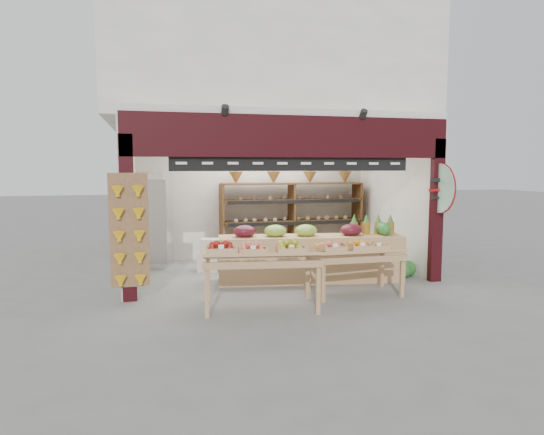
{
  "coord_description": "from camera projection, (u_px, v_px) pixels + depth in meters",
  "views": [
    {
      "loc": [
        -2.4,
        -8.98,
        2.14
      ],
      "look_at": [
        -0.18,
        -0.2,
        1.19
      ],
      "focal_mm": 32.0,
      "sensor_mm": 36.0,
      "label": 1
    }
  ],
  "objects": [
    {
      "name": "ground",
      "position": [
        279.0,
        277.0,
        9.46
      ],
      "size": [
        60.0,
        60.0,
        0.0
      ],
      "primitive_type": "plane",
      "color": "slate",
      "rests_on": "ground"
    },
    {
      "name": "shop_structure",
      "position": [
        260.0,
        85.0,
        10.61
      ],
      "size": [
        6.36,
        5.12,
        5.4
      ],
      "color": "white",
      "rests_on": "ground"
    },
    {
      "name": "banana_board",
      "position": [
        129.0,
        233.0,
        7.55
      ],
      "size": [
        0.6,
        0.15,
        1.8
      ],
      "color": "olive",
      "rests_on": "ground"
    },
    {
      "name": "gift_sign",
      "position": [
        440.0,
        188.0,
        8.85
      ],
      "size": [
        0.04,
        0.93,
        0.92
      ],
      "color": "silver",
      "rests_on": "ground"
    },
    {
      "name": "back_shelving",
      "position": [
        292.0,
        207.0,
        11.3
      ],
      "size": [
        3.34,
        0.55,
        2.03
      ],
      "color": "brown",
      "rests_on": "ground"
    },
    {
      "name": "refrigerator",
      "position": [
        151.0,
        220.0,
        10.36
      ],
      "size": [
        0.96,
        0.96,
        2.01
      ],
      "primitive_type": "cube",
      "rotation": [
        0.0,
        0.0,
        -0.27
      ],
      "color": "silver",
      "rests_on": "ground"
    },
    {
      "name": "cardboard_stack",
      "position": [
        221.0,
        259.0,
        9.98
      ],
      "size": [
        1.08,
        0.78,
        0.67
      ],
      "color": "beige",
      "rests_on": "ground"
    },
    {
      "name": "mid_counter",
      "position": [
        310.0,
        256.0,
        9.08
      ],
      "size": [
        3.5,
        1.16,
        1.08
      ],
      "color": "tan",
      "rests_on": "ground"
    },
    {
      "name": "display_table_left",
      "position": [
        253.0,
        253.0,
        7.36
      ],
      "size": [
        1.84,
        1.19,
        1.08
      ],
      "color": "tan",
      "rests_on": "ground"
    },
    {
      "name": "display_table_right",
      "position": [
        351.0,
        251.0,
        8.13
      ],
      "size": [
        1.5,
        0.85,
        0.97
      ],
      "color": "tan",
      "rests_on": "ground"
    },
    {
      "name": "watermelon_pile",
      "position": [
        394.0,
        264.0,
        9.59
      ],
      "size": [
        0.76,
        0.78,
        0.59
      ],
      "color": "#1B511C",
      "rests_on": "ground"
    }
  ]
}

